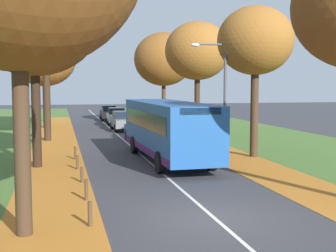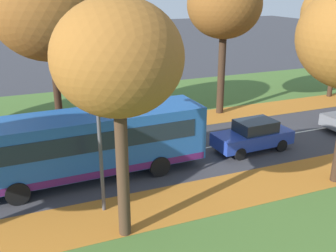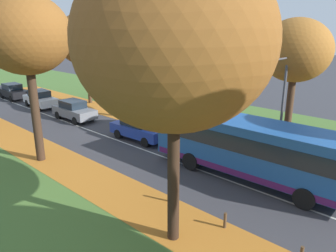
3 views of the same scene
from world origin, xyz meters
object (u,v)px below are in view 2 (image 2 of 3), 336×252
at_px(tree_right_near, 118,59).
at_px(car_blue_lead, 253,135).
at_px(tree_left_near, 49,8).
at_px(bollard_fifth, 99,133).
at_px(tree_left_mid, 224,5).
at_px(bollard_fourth, 45,140).
at_px(streetlamp_right, 96,116).
at_px(bus, 89,142).

height_order(tree_right_near, car_blue_lead, tree_right_near).
xyz_separation_m(tree_left_near, car_blue_lead, (6.54, 9.00, -6.26)).
xyz_separation_m(tree_left_near, bollard_fifth, (1.81, 1.86, -6.74)).
relative_size(tree_left_mid, bollard_fourth, 13.98).
distance_m(tree_left_mid, tree_right_near, 14.82).
bearing_deg(bollard_fifth, streetlamp_right, -11.98).
distance_m(bollard_fourth, bollard_fifth, 2.94).
bearing_deg(bollard_fourth, bollard_fifth, 90.07).
relative_size(tree_left_near, streetlamp_right, 1.66).
height_order(bollard_fourth, bollard_fifth, bollard_fifth).
bearing_deg(bollard_fourth, car_blue_lead, 64.85).
xyz_separation_m(bollard_fourth, streetlamp_right, (7.25, 1.40, 3.41)).
relative_size(tree_right_near, bollard_fifth, 11.80).
height_order(tree_left_near, tree_left_mid, tree_left_near).
bearing_deg(bollard_fourth, bus, 18.56).
relative_size(tree_right_near, bollard_fourth, 12.12).
relative_size(tree_left_near, bollard_fourth, 15.09).
bearing_deg(tree_right_near, bollard_fifth, 172.62).
bearing_deg(bus, tree_left_near, -175.88).
bearing_deg(bollard_fourth, tree_left_near, 149.22).
distance_m(bollard_fourth, bus, 5.02).
xyz_separation_m(tree_left_mid, tree_right_near, (10.95, -9.94, -0.91)).
distance_m(tree_left_near, bollard_fourth, 7.07).
xyz_separation_m(bollard_fifth, bus, (4.58, -1.40, 1.36)).
distance_m(bollard_fifth, bus, 4.98).
bearing_deg(car_blue_lead, tree_right_near, -60.98).
relative_size(bollard_fourth, bollard_fifth, 0.97).
bearing_deg(tree_left_mid, streetlamp_right, -49.31).
bearing_deg(tree_left_mid, bus, -58.69).
distance_m(tree_left_near, tree_right_near, 11.23).
distance_m(tree_left_near, car_blue_lead, 12.77).
distance_m(streetlamp_right, car_blue_lead, 9.49).
height_order(tree_left_near, streetlamp_right, tree_left_near).
bearing_deg(bollard_fifth, tree_left_near, -134.10).
xyz_separation_m(tree_left_near, streetlamp_right, (9.06, 0.33, -3.34)).
height_order(tree_left_near, bus, tree_left_near).
bearing_deg(tree_left_near, streetlamp_right, 2.06).
relative_size(tree_right_near, bus, 0.76).
bearing_deg(bollard_fifth, car_blue_lead, 56.43).
height_order(bollard_fifth, bus, bus).
bearing_deg(car_blue_lead, streetlamp_right, -73.82).
relative_size(tree_left_near, tree_right_near, 1.24).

